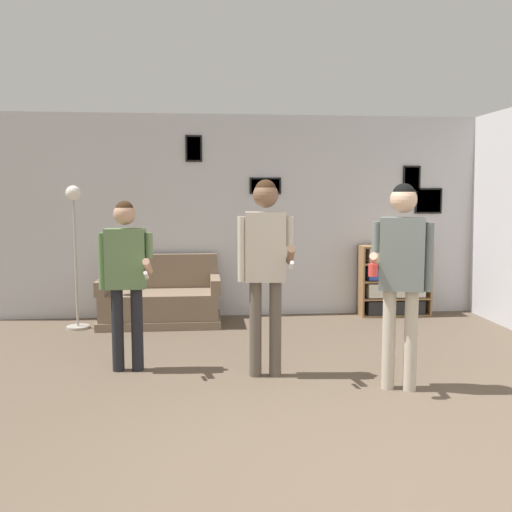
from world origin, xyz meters
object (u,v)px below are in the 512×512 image
(floor_lamp, at_px, (75,235))
(person_watcher_holding_cup, at_px, (402,264))
(bookshelf, at_px, (395,281))
(person_player_foreground_center, at_px, (266,255))
(person_player_foreground_left, at_px, (126,268))
(couch, at_px, (161,301))

(floor_lamp, xyz_separation_m, person_watcher_holding_cup, (3.20, -2.51, -0.07))
(bookshelf, xyz_separation_m, person_player_foreground_center, (-2.04, -2.44, 0.63))
(person_player_foreground_left, bearing_deg, floor_lamp, 115.37)
(person_player_foreground_left, bearing_deg, couch, 85.25)
(floor_lamp, bearing_deg, person_player_foreground_left, -64.63)
(couch, bearing_deg, person_player_foreground_left, -94.75)
(couch, xyz_separation_m, person_watcher_holding_cup, (2.20, -2.70, 0.79))
(person_watcher_holding_cup, bearing_deg, bookshelf, 71.93)
(floor_lamp, relative_size, person_player_foreground_center, 0.99)
(bookshelf, xyz_separation_m, person_watcher_holding_cup, (-0.95, -2.90, 0.60))
(person_watcher_holding_cup, bearing_deg, person_player_foreground_left, 162.58)
(couch, xyz_separation_m, floor_lamp, (-1.00, -0.19, 0.86))
(bookshelf, relative_size, person_player_foreground_left, 0.60)
(person_watcher_holding_cup, bearing_deg, person_player_foreground_center, 157.09)
(floor_lamp, bearing_deg, person_player_foreground_center, -44.20)
(couch, distance_m, person_player_foreground_left, 2.08)
(couch, xyz_separation_m, person_player_foreground_center, (1.11, -2.24, 0.82))
(couch, height_order, person_player_foreground_center, person_player_foreground_center)
(person_player_foreground_left, bearing_deg, person_watcher_holding_cup, -17.42)
(person_watcher_holding_cup, bearing_deg, floor_lamp, 141.86)
(bookshelf, xyz_separation_m, floor_lamp, (-4.14, -0.39, 0.68))
(person_watcher_holding_cup, bearing_deg, couch, 129.11)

